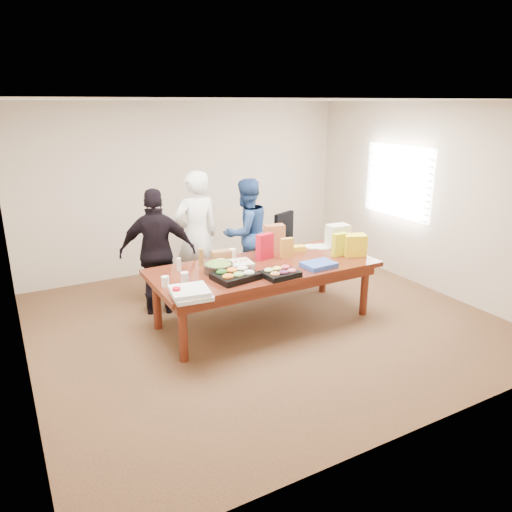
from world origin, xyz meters
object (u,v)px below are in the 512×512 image
salad_bowl (218,268)px  office_chair (290,250)px  person_center (197,236)px  conference_table (264,294)px  sheet_cake (236,265)px  person_right (246,233)px

salad_bowl → office_chair: bearing=31.8°
person_center → salad_bowl: (-0.18, -1.12, -0.10)m
conference_table → person_center: 1.33m
sheet_cake → salad_bowl: 0.27m
sheet_cake → salad_bowl: bearing=-159.2°
conference_table → person_right: size_ratio=1.72×
person_right → sheet_cake: 1.39m
sheet_cake → salad_bowl: size_ratio=1.13×
office_chair → salad_bowl: bearing=-170.5°
sheet_cake → conference_table: bearing=-10.0°
person_center → office_chair: bearing=172.5°
office_chair → person_right: person_right is taller
conference_table → person_right: person_right is taller
person_right → sheet_cake: size_ratio=4.12×
conference_table → person_right: 1.41m
salad_bowl → person_center: bearing=81.0°
office_chair → salad_bowl: size_ratio=2.88×
person_center → conference_table: bearing=106.0°
salad_bowl → sheet_cake: bearing=14.6°
conference_table → person_center: size_ratio=1.54×
salad_bowl → person_right: bearing=50.6°
person_center → salad_bowl: 1.14m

